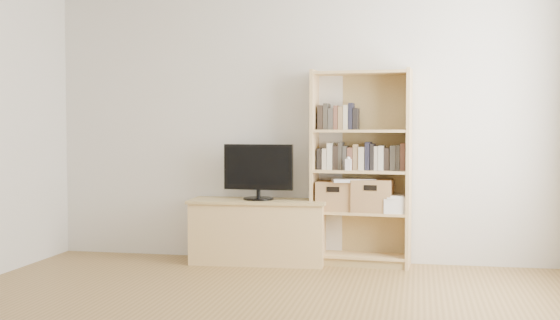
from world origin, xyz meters
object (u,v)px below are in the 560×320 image
(tv_stand, at_px, (258,233))
(baby_monitor, at_px, (348,165))
(basket_left, at_px, (335,196))
(basket_right, at_px, (373,196))
(bookshelf, at_px, (361,168))
(laptop, at_px, (353,180))
(television, at_px, (258,172))

(tv_stand, bearing_deg, baby_monitor, -4.61)
(basket_left, relative_size, basket_right, 0.92)
(tv_stand, relative_size, baby_monitor, 12.05)
(bookshelf, height_order, basket_right, bookshelf)
(tv_stand, height_order, laptop, laptop)
(television, height_order, baby_monitor, television)
(bookshelf, distance_m, basket_right, 0.26)
(television, bearing_deg, basket_left, 9.57)
(basket_left, bearing_deg, bookshelf, -1.80)
(basket_left, xyz_separation_m, laptop, (0.16, -0.01, 0.14))
(baby_monitor, distance_m, basket_left, 0.32)
(tv_stand, xyz_separation_m, basket_right, (0.99, 0.06, 0.34))
(baby_monitor, bearing_deg, tv_stand, -173.82)
(tv_stand, xyz_separation_m, laptop, (0.82, 0.07, 0.47))
(tv_stand, bearing_deg, laptop, 1.43)
(tv_stand, distance_m, laptop, 0.95)
(tv_stand, relative_size, basket_left, 3.77)
(basket_left, distance_m, basket_right, 0.33)
(bookshelf, xyz_separation_m, basket_right, (0.10, -0.01, -0.24))
(television, relative_size, laptop, 1.71)
(television, bearing_deg, baby_monitor, 1.46)
(baby_monitor, bearing_deg, bookshelf, 48.76)
(baby_monitor, relative_size, basket_right, 0.29)
(basket_left, height_order, basket_right, basket_right)
(laptop, bearing_deg, television, 170.91)
(tv_stand, bearing_deg, television, 0.00)
(tv_stand, relative_size, basket_right, 3.46)
(bookshelf, distance_m, laptop, 0.13)
(tv_stand, relative_size, bookshelf, 0.69)
(tv_stand, relative_size, television, 1.88)
(bookshelf, xyz_separation_m, television, (-0.89, -0.07, -0.04))
(bookshelf, xyz_separation_m, baby_monitor, (-0.10, -0.09, 0.03))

